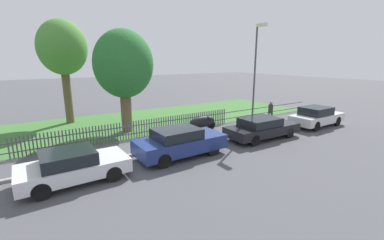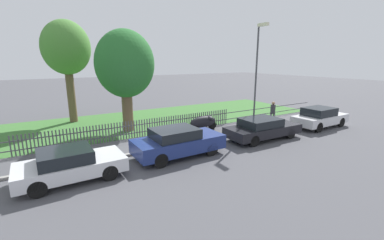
# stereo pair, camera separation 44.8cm
# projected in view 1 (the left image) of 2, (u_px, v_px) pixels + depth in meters

# --- Properties ---
(ground_plane) EXTENTS (120.00, 120.00, 0.00)m
(ground_plane) POSITION_uv_depth(u_px,v_px,m) (161.00, 151.00, 12.94)
(ground_plane) COLOR #4C4C51
(kerb_stone) EXTENTS (31.19, 0.20, 0.12)m
(kerb_stone) POSITION_uv_depth(u_px,v_px,m) (161.00, 149.00, 13.00)
(kerb_stone) COLOR gray
(kerb_stone) RESTS_ON ground
(grass_strip) EXTENTS (31.19, 7.93, 0.01)m
(grass_strip) POSITION_uv_depth(u_px,v_px,m) (120.00, 124.00, 18.46)
(grass_strip) COLOR #3D7033
(grass_strip) RESTS_ON ground
(park_fence) EXTENTS (31.19, 0.05, 1.05)m
(park_fence) POSITION_uv_depth(u_px,v_px,m) (140.00, 129.00, 15.10)
(park_fence) COLOR #4C4C51
(park_fence) RESTS_ON ground
(parked_car_black_saloon) EXTENTS (3.88, 1.93, 1.24)m
(parked_car_black_saloon) POSITION_uv_depth(u_px,v_px,m) (73.00, 166.00, 9.56)
(parked_car_black_saloon) COLOR silver
(parked_car_black_saloon) RESTS_ON ground
(parked_car_navy_estate) EXTENTS (4.31, 1.88, 1.38)m
(parked_car_navy_estate) POSITION_uv_depth(u_px,v_px,m) (180.00, 142.00, 12.09)
(parked_car_navy_estate) COLOR navy
(parked_car_navy_estate) RESTS_ON ground
(parked_car_red_compact) EXTENTS (4.57, 1.88, 1.23)m
(parked_car_red_compact) POSITION_uv_depth(u_px,v_px,m) (262.00, 128.00, 14.90)
(parked_car_red_compact) COLOR black
(parked_car_red_compact) RESTS_ON ground
(parked_car_white_van) EXTENTS (4.15, 1.74, 1.37)m
(parked_car_white_van) POSITION_uv_depth(u_px,v_px,m) (317.00, 116.00, 17.59)
(parked_car_white_van) COLOR silver
(parked_car_white_van) RESTS_ON ground
(covered_motorcycle) EXTENTS (1.98, 0.71, 0.95)m
(covered_motorcycle) POSITION_uv_depth(u_px,v_px,m) (203.00, 122.00, 16.55)
(covered_motorcycle) COLOR black
(covered_motorcycle) RESTS_ON ground
(tree_behind_motorcycle) EXTENTS (3.25, 3.25, 7.19)m
(tree_behind_motorcycle) POSITION_uv_depth(u_px,v_px,m) (62.00, 49.00, 17.59)
(tree_behind_motorcycle) COLOR brown
(tree_behind_motorcycle) RESTS_ON ground
(tree_mid_park) EXTENTS (3.60, 3.60, 6.31)m
(tree_mid_park) POSITION_uv_depth(u_px,v_px,m) (124.00, 65.00, 15.58)
(tree_mid_park) COLOR brown
(tree_mid_park) RESTS_ON ground
(pedestrian_near_fence) EXTENTS (0.44, 0.44, 1.64)m
(pedestrian_near_fence) POSITION_uv_depth(u_px,v_px,m) (270.00, 111.00, 18.17)
(pedestrian_near_fence) COLOR slate
(pedestrian_near_fence) RESTS_ON ground
(street_lamp) EXTENTS (0.20, 0.79, 6.60)m
(street_lamp) POSITION_uv_depth(u_px,v_px,m) (256.00, 67.00, 16.01)
(street_lamp) COLOR #47474C
(street_lamp) RESTS_ON ground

